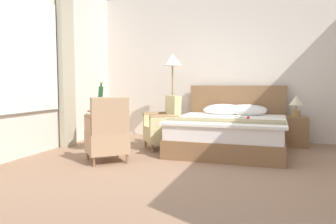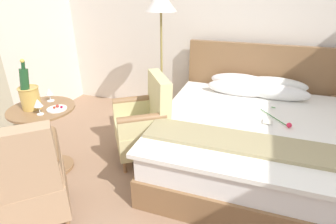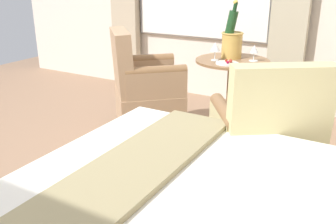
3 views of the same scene
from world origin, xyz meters
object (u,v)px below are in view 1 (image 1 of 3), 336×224
at_px(bedside_lamp, 296,103).
at_px(wine_glass_near_bucket, 108,104).
at_px(floor_lamp_brass, 173,66).
at_px(wine_glass_near_edge, 109,104).
at_px(armchair_facing_bed, 107,133).
at_px(side_table_round, 106,127).
at_px(snack_plate, 116,110).
at_px(nightstand, 295,131).
at_px(bed, 230,131).
at_px(champagne_bucket, 101,101).
at_px(armchair_by_window, 164,126).

bearing_deg(bedside_lamp, wine_glass_near_bucket, -150.77).
xyz_separation_m(floor_lamp_brass, wine_glass_near_edge, (-0.77, -1.18, -0.69)).
distance_m(floor_lamp_brass, armchair_facing_bed, 2.29).
xyz_separation_m(side_table_round, snack_plate, (0.17, 0.02, 0.30)).
bearing_deg(nightstand, bed, -148.44).
distance_m(bed, champagne_bucket, 2.26).
distance_m(bedside_lamp, floor_lamp_brass, 2.41).
relative_size(nightstand, wine_glass_near_edge, 4.17).
bearing_deg(wine_glass_near_edge, champagne_bucket, -99.15).
height_order(champagne_bucket, wine_glass_near_bucket, champagne_bucket).
bearing_deg(champagne_bucket, snack_plate, 14.62).
relative_size(bed, side_table_round, 2.98).
relative_size(bedside_lamp, wine_glass_near_edge, 2.92).
height_order(bedside_lamp, snack_plate, bedside_lamp).
height_order(side_table_round, armchair_by_window, armchair_by_window).
xyz_separation_m(floor_lamp_brass, side_table_round, (-0.73, -1.35, -1.07)).
height_order(floor_lamp_brass, armchair_by_window, floor_lamp_brass).
bearing_deg(armchair_by_window, bed, 15.32).
height_order(bedside_lamp, wine_glass_near_edge, bedside_lamp).
height_order(bedside_lamp, floor_lamp_brass, floor_lamp_brass).
xyz_separation_m(floor_lamp_brass, armchair_facing_bed, (-0.36, -1.99, -1.06)).
xyz_separation_m(floor_lamp_brass, armchair_by_window, (0.10, -0.80, -1.07)).
relative_size(floor_lamp_brass, champagne_bucket, 3.64).
distance_m(nightstand, side_table_round, 3.40).
distance_m(nightstand, snack_plate, 3.27).
height_order(nightstand, armchair_facing_bed, armchair_facing_bed).
bearing_deg(armchair_by_window, snack_plate, -141.37).
xyz_separation_m(side_table_round, wine_glass_near_bucket, (0.10, -0.12, 0.40)).
bearing_deg(wine_glass_near_edge, armchair_facing_bed, -63.63).
height_order(nightstand, floor_lamp_brass, floor_lamp_brass).
xyz_separation_m(bed, armchair_facing_bed, (-1.57, -1.50, 0.10)).
height_order(floor_lamp_brass, snack_plate, floor_lamp_brass).
distance_m(wine_glass_near_bucket, wine_glass_near_edge, 0.32).
bearing_deg(wine_glass_near_bucket, wine_glass_near_edge, 114.96).
xyz_separation_m(snack_plate, armchair_by_window, (0.66, 0.53, -0.30)).
bearing_deg(armchair_by_window, wine_glass_near_edge, -156.23).
relative_size(bedside_lamp, armchair_facing_bed, 0.40).
height_order(bed, wine_glass_near_edge, bed).
relative_size(bed, armchair_facing_bed, 2.20).
xyz_separation_m(bed, side_table_round, (-1.94, -0.85, 0.09)).
relative_size(armchair_by_window, armchair_facing_bed, 0.98).
xyz_separation_m(bedside_lamp, wine_glass_near_edge, (-3.07, -1.36, -0.00)).
height_order(bedside_lamp, armchair_facing_bed, armchair_facing_bed).
bearing_deg(side_table_round, floor_lamp_brass, 61.43).
bearing_deg(armchair_by_window, bedside_lamp, 23.89).
distance_m(wine_glass_near_bucket, armchair_by_window, 1.07).
bearing_deg(champagne_bucket, bedside_lamp, 26.79).
xyz_separation_m(side_table_round, armchair_facing_bed, (0.37, -0.65, 0.01)).
relative_size(bedside_lamp, armchair_by_window, 0.41).
height_order(champagne_bucket, wine_glass_near_edge, champagne_bucket).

